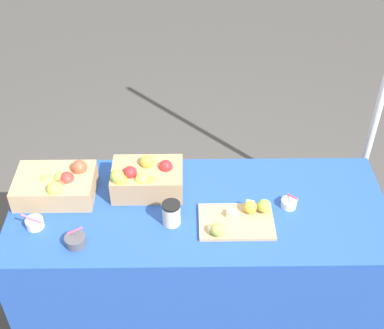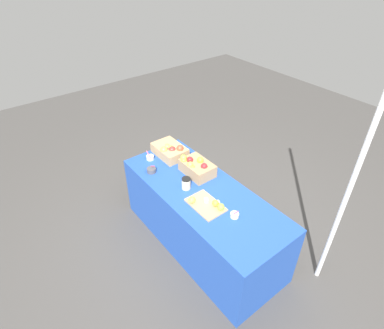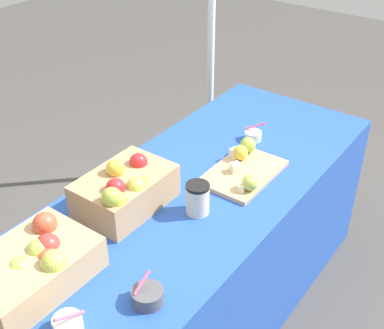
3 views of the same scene
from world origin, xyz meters
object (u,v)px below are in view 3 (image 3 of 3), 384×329
object	(u,v)px
apple_crate_left	(33,266)
sample_bowl_far	(148,296)
sample_bowl_near	(68,324)
sample_bowl_mid	(254,136)
apple_crate_middle	(125,190)
coffee_cup	(198,199)
cutting_board_front	(244,167)

from	to	relation	value
apple_crate_left	sample_bowl_far	size ratio (longest dim) A/B	4.04
sample_bowl_near	sample_bowl_mid	distance (m)	1.25
apple_crate_middle	sample_bowl_far	xyz separation A→B (m)	(-0.31, -0.37, -0.05)
apple_crate_left	sample_bowl_mid	distance (m)	1.18
sample_bowl_mid	sample_bowl_near	bearing A→B (deg)	-174.44
sample_bowl_mid	coffee_cup	distance (m)	0.60
sample_bowl_mid	sample_bowl_far	bearing A→B (deg)	-167.15
sample_bowl_far	sample_bowl_near	bearing A→B (deg)	151.91
apple_crate_middle	sample_bowl_far	distance (m)	0.48
sample_bowl_mid	apple_crate_left	bearing A→B (deg)	174.91
cutting_board_front	sample_bowl_near	size ratio (longest dim) A/B	3.70
cutting_board_front	sample_bowl_far	size ratio (longest dim) A/B	3.69
sample_bowl_mid	cutting_board_front	bearing A→B (deg)	-158.16
sample_bowl_far	coffee_cup	bearing A→B (deg)	16.64
apple_crate_left	sample_bowl_mid	xyz separation A→B (m)	(1.17, -0.10, -0.04)
coffee_cup	sample_bowl_far	bearing A→B (deg)	-163.36
apple_crate_middle	coffee_cup	xyz separation A→B (m)	(0.13, -0.23, -0.02)
cutting_board_front	sample_bowl_near	world-z (taller)	sample_bowl_near
apple_crate_left	sample_bowl_mid	size ratio (longest dim) A/B	4.38
cutting_board_front	sample_bowl_far	xyz separation A→B (m)	(-0.77, -0.13, 0.00)
apple_crate_left	coffee_cup	bearing A→B (deg)	-19.42
apple_crate_middle	cutting_board_front	xyz separation A→B (m)	(0.46, -0.24, -0.05)
sample_bowl_mid	sample_bowl_far	xyz separation A→B (m)	(-1.03, -0.23, 0.00)
sample_bowl_mid	apple_crate_middle	bearing A→B (deg)	169.54
apple_crate_middle	sample_bowl_near	xyz separation A→B (m)	(-0.52, -0.25, -0.05)
sample_bowl_near	sample_bowl_far	size ratio (longest dim) A/B	1.00
apple_crate_left	apple_crate_middle	size ratio (longest dim) A/B	1.10
apple_crate_middle	sample_bowl_near	bearing A→B (deg)	-154.20
apple_crate_left	sample_bowl_mid	world-z (taller)	apple_crate_left
apple_crate_middle	cutting_board_front	bearing A→B (deg)	-27.03
sample_bowl_near	coffee_cup	distance (m)	0.66
cutting_board_front	sample_bowl_mid	world-z (taller)	sample_bowl_mid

